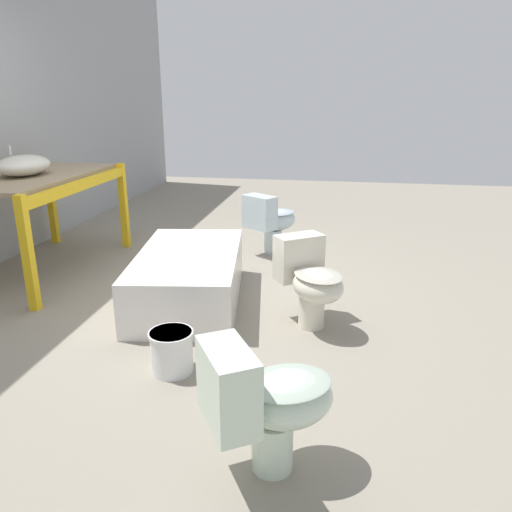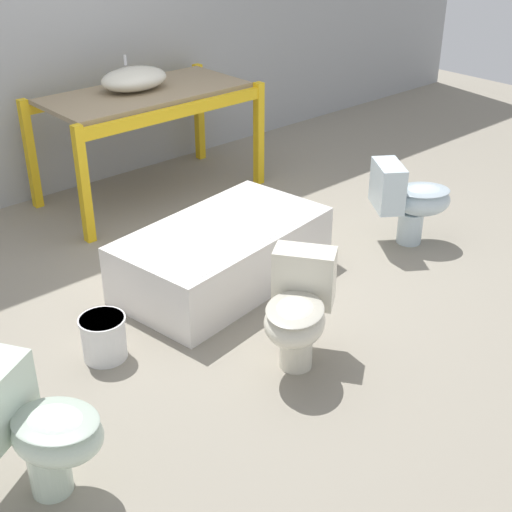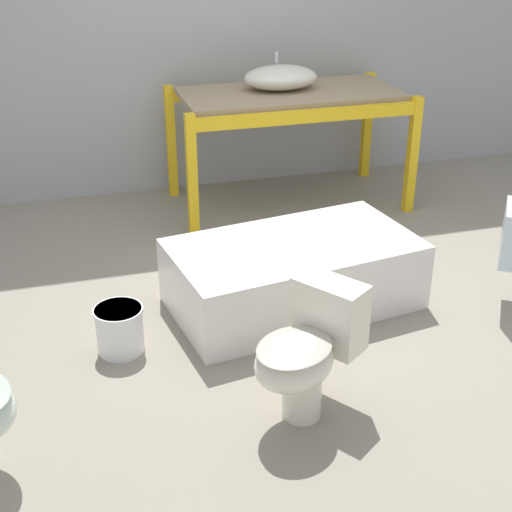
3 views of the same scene
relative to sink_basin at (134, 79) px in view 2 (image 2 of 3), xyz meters
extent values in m
plane|color=gray|center=(-0.41, -1.34, -1.00)|extent=(12.00, 12.00, 0.00)
cube|color=yellow|center=(-0.80, -0.49, -0.54)|extent=(0.07, 0.07, 0.90)
cube|color=yellow|center=(0.91, -0.49, -0.54)|extent=(0.07, 0.07, 0.90)
cube|color=yellow|center=(-0.80, 0.36, -0.54)|extent=(0.07, 0.07, 0.90)
cube|color=yellow|center=(0.91, 0.36, -0.54)|extent=(0.07, 0.07, 0.90)
cube|color=yellow|center=(0.05, -0.49, -0.17)|extent=(1.71, 0.06, 0.09)
cube|color=yellow|center=(0.05, 0.36, -0.17)|extent=(1.71, 0.06, 0.09)
cube|color=#998466|center=(0.05, -0.07, -0.11)|extent=(1.64, 0.78, 0.04)
ellipsoid|color=silver|center=(0.00, 0.00, 0.00)|extent=(0.57, 0.40, 0.18)
cylinder|color=silver|center=(0.00, 0.11, 0.13)|extent=(0.02, 0.02, 0.08)
cube|color=white|center=(-0.43, -1.62, -0.79)|extent=(1.53, 0.99, 0.41)
cube|color=beige|center=(-0.43, -1.62, -0.67)|extent=(1.44, 0.89, 0.16)
cylinder|color=silver|center=(0.98, -2.10, -0.87)|extent=(0.19, 0.19, 0.24)
ellipsoid|color=silver|center=(1.04, -2.14, -0.66)|extent=(0.52, 0.50, 0.23)
ellipsoid|color=#9FAFB7|center=(1.04, -2.14, -0.58)|extent=(0.50, 0.48, 0.03)
cube|color=silver|center=(0.81, -1.99, -0.53)|extent=(0.34, 0.38, 0.34)
cylinder|color=silver|center=(-2.19, -2.55, -0.87)|extent=(0.19, 0.19, 0.24)
ellipsoid|color=silver|center=(-2.15, -2.61, -0.66)|extent=(0.49, 0.52, 0.23)
ellipsoid|color=#A3B3A3|center=(-2.15, -2.61, -0.58)|extent=(0.47, 0.50, 0.03)
cylinder|color=silver|center=(-0.73, -2.62, -0.87)|extent=(0.19, 0.19, 0.24)
ellipsoid|color=silver|center=(-0.79, -2.67, -0.66)|extent=(0.52, 0.50, 0.23)
ellipsoid|color=#B3AF9F|center=(-0.79, -2.67, -0.58)|extent=(0.50, 0.48, 0.03)
cube|color=silver|center=(-0.56, -2.51, -0.53)|extent=(0.34, 0.38, 0.34)
cylinder|color=white|center=(-1.49, -1.84, -0.87)|extent=(0.25, 0.25, 0.26)
cylinder|color=white|center=(-1.49, -1.84, -0.74)|extent=(0.27, 0.27, 0.02)
camera|label=1|loc=(-4.02, -2.80, 0.61)|focal=35.00mm
camera|label=2|loc=(-3.06, -4.91, 1.47)|focal=50.00mm
camera|label=3|loc=(-1.68, -5.16, 1.19)|focal=50.00mm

